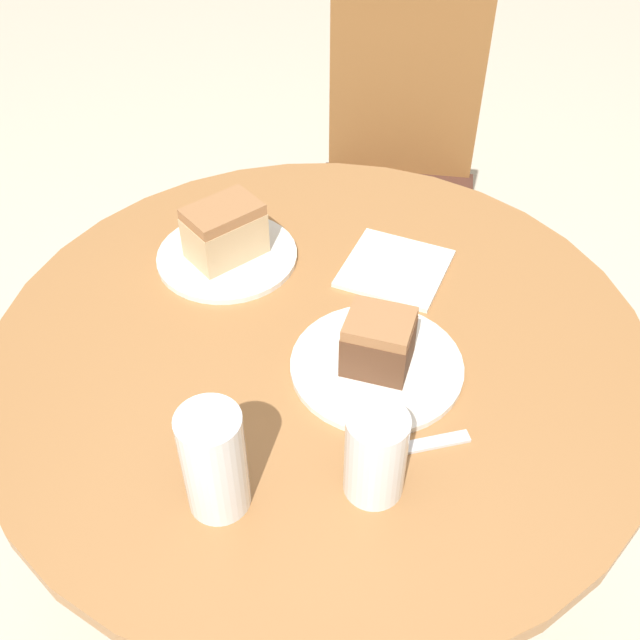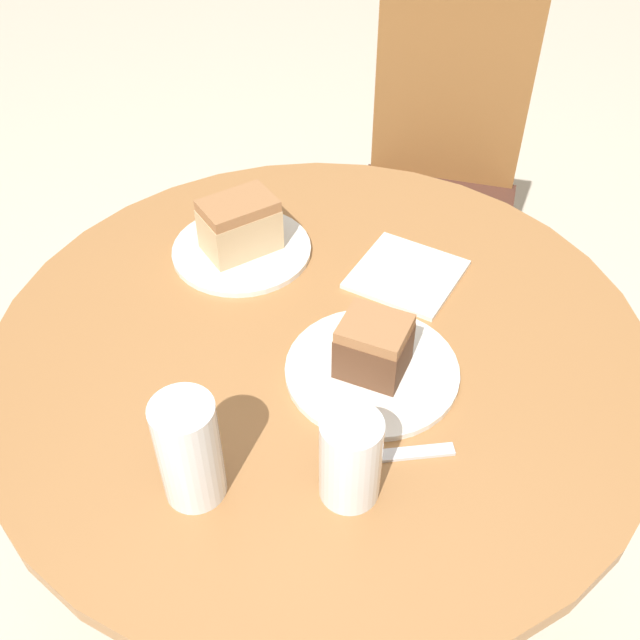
{
  "view_description": "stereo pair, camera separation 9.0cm",
  "coord_description": "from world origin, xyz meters",
  "px_view_note": "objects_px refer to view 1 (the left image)",
  "views": [
    {
      "loc": [
        0.2,
        -0.76,
        1.55
      ],
      "look_at": [
        0.0,
        0.0,
        0.81
      ],
      "focal_mm": 42.0,
      "sensor_mm": 36.0,
      "label": 1
    },
    {
      "loc": [
        0.29,
        -0.73,
        1.55
      ],
      "look_at": [
        0.0,
        0.0,
        0.81
      ],
      "focal_mm": 42.0,
      "sensor_mm": 36.0,
      "label": 2
    }
  ],
  "objects_px": {
    "glass_lemonade": "(215,466)",
    "glass_water": "(375,458)",
    "chair": "(396,182)",
    "cake_slice_far": "(225,231)",
    "plate_far": "(227,256)",
    "plate_near": "(377,366)",
    "cake_slice_near": "(378,342)"
  },
  "relations": [
    {
      "from": "cake_slice_near",
      "to": "cake_slice_far",
      "type": "distance_m",
      "value": 0.34
    },
    {
      "from": "plate_near",
      "to": "cake_slice_far",
      "type": "bearing_deg",
      "value": 148.39
    },
    {
      "from": "plate_near",
      "to": "cake_slice_far",
      "type": "height_order",
      "value": "cake_slice_far"
    },
    {
      "from": "plate_near",
      "to": "plate_far",
      "type": "relative_size",
      "value": 1.06
    },
    {
      "from": "chair",
      "to": "glass_water",
      "type": "xyz_separation_m",
      "value": [
        0.16,
        -1.12,
        0.35
      ]
    },
    {
      "from": "cake_slice_far",
      "to": "glass_lemonade",
      "type": "relative_size",
      "value": 0.93
    },
    {
      "from": "chair",
      "to": "glass_lemonade",
      "type": "height_order",
      "value": "chair"
    },
    {
      "from": "cake_slice_far",
      "to": "plate_far",
      "type": "bearing_deg",
      "value": 0.0
    },
    {
      "from": "chair",
      "to": "cake_slice_far",
      "type": "bearing_deg",
      "value": -108.96
    },
    {
      "from": "cake_slice_far",
      "to": "glass_water",
      "type": "height_order",
      "value": "glass_water"
    },
    {
      "from": "cake_slice_near",
      "to": "glass_lemonade",
      "type": "relative_size",
      "value": 0.61
    },
    {
      "from": "glass_lemonade",
      "to": "plate_far",
      "type": "bearing_deg",
      "value": 109.14
    },
    {
      "from": "cake_slice_near",
      "to": "chair",
      "type": "bearing_deg",
      "value": 97.84
    },
    {
      "from": "plate_far",
      "to": "glass_water",
      "type": "relative_size",
      "value": 1.82
    },
    {
      "from": "cake_slice_near",
      "to": "cake_slice_far",
      "type": "relative_size",
      "value": 0.66
    },
    {
      "from": "chair",
      "to": "glass_lemonade",
      "type": "xyz_separation_m",
      "value": [
        -0.01,
        -1.19,
        0.36
      ]
    },
    {
      "from": "chair",
      "to": "plate_near",
      "type": "xyz_separation_m",
      "value": [
        0.13,
        -0.92,
        0.29
      ]
    },
    {
      "from": "plate_far",
      "to": "glass_lemonade",
      "type": "xyz_separation_m",
      "value": [
        0.15,
        -0.44,
        0.06
      ]
    },
    {
      "from": "cake_slice_far",
      "to": "plate_near",
      "type": "bearing_deg",
      "value": -31.61
    },
    {
      "from": "cake_slice_near",
      "to": "glass_lemonade",
      "type": "distance_m",
      "value": 0.3
    },
    {
      "from": "chair",
      "to": "glass_water",
      "type": "distance_m",
      "value": 1.18
    },
    {
      "from": "glass_water",
      "to": "plate_near",
      "type": "bearing_deg",
      "value": 100.63
    },
    {
      "from": "glass_lemonade",
      "to": "glass_water",
      "type": "bearing_deg",
      "value": 21.0
    },
    {
      "from": "chair",
      "to": "plate_far",
      "type": "height_order",
      "value": "chair"
    },
    {
      "from": "glass_lemonade",
      "to": "glass_water",
      "type": "height_order",
      "value": "glass_lemonade"
    },
    {
      "from": "glass_lemonade",
      "to": "cake_slice_near",
      "type": "bearing_deg",
      "value": 62.19
    },
    {
      "from": "plate_near",
      "to": "glass_water",
      "type": "relative_size",
      "value": 1.93
    },
    {
      "from": "plate_far",
      "to": "glass_lemonade",
      "type": "bearing_deg",
      "value": -70.86
    },
    {
      "from": "chair",
      "to": "glass_water",
      "type": "bearing_deg",
      "value": -88.14
    },
    {
      "from": "plate_far",
      "to": "cake_slice_near",
      "type": "distance_m",
      "value": 0.35
    },
    {
      "from": "glass_lemonade",
      "to": "cake_slice_far",
      "type": "bearing_deg",
      "value": 109.14
    },
    {
      "from": "plate_near",
      "to": "cake_slice_far",
      "type": "relative_size",
      "value": 1.72
    }
  ]
}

